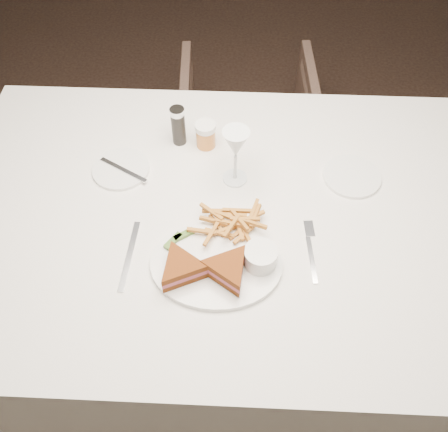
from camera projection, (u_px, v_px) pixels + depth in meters
name	position (u px, v px, depth m)	size (l,w,h in m)	color
ground	(249.00, 255.00, 2.12)	(5.00, 5.00, 0.00)	black
table	(225.00, 284.00, 1.61)	(1.49, 0.99, 0.75)	silver
chair_far	(247.00, 120.00, 2.21)	(0.57, 0.53, 0.59)	#4A362D
table_setting	(221.00, 221.00, 1.25)	(0.81, 0.57, 0.18)	white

